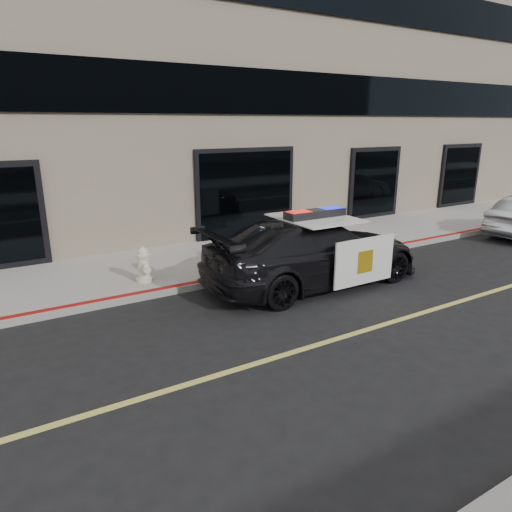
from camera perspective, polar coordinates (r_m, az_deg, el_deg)
ground at (r=10.38m, az=23.50°, el=-5.45°), size 120.00×120.00×0.00m
sidewalk_n at (r=13.86m, az=5.90°, el=1.47°), size 60.00×3.50×0.15m
building_n at (r=18.03m, az=-4.43°, el=23.93°), size 60.00×7.00×12.00m
police_car at (r=10.54m, az=7.25°, el=0.64°), size 2.43×5.33×1.74m
fire_hydrant at (r=10.56m, az=-13.87°, el=-1.13°), size 0.37×0.51×0.81m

